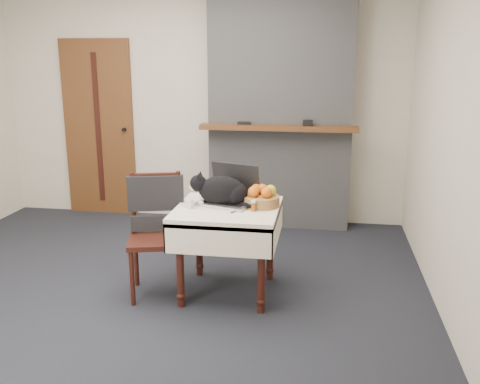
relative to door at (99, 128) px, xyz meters
The scene contains 12 objects.
ground 2.52m from the door, 58.72° to the right, with size 4.50×4.50×0.00m, color black.
room_shell 2.07m from the door, 51.56° to the right, with size 4.52×4.01×2.61m.
door is the anchor object (origin of this frame).
chimney 2.12m from the door, ahead, with size 1.62×0.48×2.60m.
side_table 2.73m from the door, 46.39° to the right, with size 0.78×0.78×0.70m.
laptop 2.62m from the door, 44.53° to the right, with size 0.49×0.46×0.30m.
cat 2.64m from the door, 46.39° to the right, with size 0.54×0.23×0.26m.
cream_jar 2.59m from the door, 51.95° to the right, with size 0.06×0.06×0.07m, color silver.
pill_bottle 2.92m from the door, 44.41° to the right, with size 0.04×0.04×0.08m.
fruit_basket 2.84m from the door, 41.59° to the right, with size 0.28×0.28×0.16m.
desk_clutter 2.81m from the door, 44.44° to the right, with size 0.15×0.02×0.01m, color black.
chair 2.41m from the door, 56.65° to the right, with size 0.52×0.51×0.94m.
Camera 1 is at (1.38, -3.82, 1.83)m, focal length 40.00 mm.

